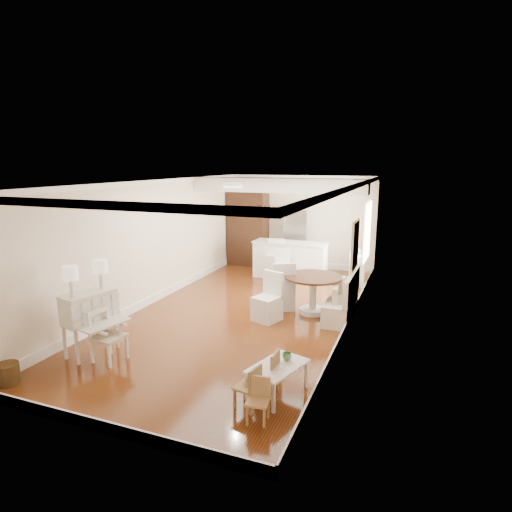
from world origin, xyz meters
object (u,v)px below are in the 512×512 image
Objects in this scene: kids_chair_b at (266,372)px; kids_chair_c at (258,401)px; slip_chair_near at (267,297)px; fridge at (307,241)px; sideboard at (357,269)px; bar_stool_left at (275,260)px; kids_table at (277,380)px; kids_chair_a at (247,386)px; breakfast_counter at (290,260)px; bar_stool_right at (282,268)px; dining_table at (313,295)px; pantry_cabinet at (248,229)px; gustavian_armchair at (109,336)px; secretary_bureau at (90,323)px; slip_chair_far at (282,285)px; wicker_basket at (8,374)px.

kids_chair_b reaches higher than kids_chair_c.
fridge is (-0.31, 4.39, 0.40)m from slip_chair_near.
sideboard is (1.63, -0.99, -0.49)m from fridge.
fridge is at bearing 60.85° from bar_stool_left.
bar_stool_left is (-1.98, 5.70, 0.34)m from kids_table.
slip_chair_near is at bearing -80.65° from bar_stool_left.
sideboard is (0.37, 6.07, 0.09)m from kids_chair_b.
bar_stool_left reaches higher than kids_chair_c.
kids_chair_b is at bearing 177.79° from kids_chair_a.
breakfast_counter is at bearing 105.13° from kids_table.
bar_stool_left is at bearing -112.62° from fridge.
bar_stool_right is at bearing 97.45° from kids_chair_c.
dining_table is 4.79m from pantry_cabinet.
pantry_cabinet reaches higher than slip_chair_near.
bar_stool_right is 1.98m from fridge.
gustavian_armchair is 2.73m from kids_chair_b.
fridge is (1.93, 6.92, 0.36)m from secretary_bureau.
secretary_bureau is 1.01× the size of slip_chair_far.
kids_table is 6.04m from bar_stool_left.
dining_table is at bearing -63.54° from breakfast_counter.
kids_chair_a reaches higher than kids_table.
kids_chair_a is 0.57× the size of slip_chair_far.
bar_stool_right is (-1.23, 1.71, 0.08)m from dining_table.
slip_chair_far is at bearing 69.27° from secretary_bureau.
slip_chair_far reaches higher than dining_table.
kids_chair_b is 6.01m from bar_stool_left.
secretary_bureau reaches higher than kids_table.
slip_chair_far is (-1.03, 4.18, 0.25)m from kids_chair_c.
kids_table is at bearing 80.48° from kids_chair_c.
gustavian_armchair is 6.12m from breakfast_counter.
wicker_basket is at bearing -128.09° from sideboard.
secretary_bureau is at bearing 177.99° from kids_table.
gustavian_armchair reaches higher than kids_table.
fridge is at bearing -168.47° from kids_chair_b.
breakfast_counter is at bearing 96.08° from kids_chair_c.
pantry_cabinet reaches higher than sideboard.
kids_chair_b is 0.64× the size of slip_chair_near.
wicker_basket is (-0.42, -1.26, -0.39)m from secretary_bureau.
kids_chair_a is 6.59m from breakfast_counter.
fridge is (-1.15, 7.49, 0.59)m from kids_chair_a.
bar_stool_right is 2.00m from sideboard.
secretary_bureau reaches higher than slip_chair_far.
kids_table is 0.54m from kids_chair_a.
sideboard is at bearing 80.69° from kids_chair_c.
pantry_cabinet reaches higher than wicker_basket.
secretary_bureau is 6.98m from pantry_cabinet.
gustavian_armchair is 1.47m from wicker_basket.
kids_chair_c is at bearing -85.75° from dining_table.
gustavian_armchair is 5.77m from bar_stool_left.
secretary_bureau is at bearing -110.37° from bar_stool_left.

